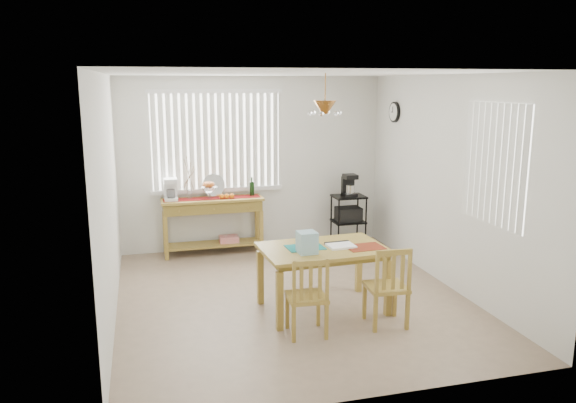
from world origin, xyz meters
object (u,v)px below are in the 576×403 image
object	(u,v)px
wire_cart	(348,216)
chair_left	(307,297)
sideboard	(213,212)
dining_table	(323,254)
chair_right	(388,287)
cart_items	(349,186)

from	to	relation	value
wire_cart	chair_left	size ratio (longest dim) A/B	0.97
sideboard	dining_table	distance (m)	2.60
sideboard	chair_right	bearing A→B (deg)	-65.01
dining_table	chair_right	xyz separation A→B (m)	(0.51, -0.59, -0.21)
wire_cart	cart_items	bearing A→B (deg)	90.00
cart_items	chair_left	bearing A→B (deg)	-117.99
sideboard	wire_cart	size ratio (longest dim) A/B	1.83
cart_items	chair_right	size ratio (longest dim) A/B	0.38
sideboard	dining_table	size ratio (longest dim) A/B	1.06
wire_cart	chair_left	xyz separation A→B (m)	(-1.51, -2.83, -0.08)
cart_items	chair_left	world-z (taller)	cart_items
dining_table	chair_left	world-z (taller)	chair_left
wire_cart	chair_right	distance (m)	2.90
chair_right	dining_table	bearing A→B (deg)	131.01
dining_table	cart_items	bearing A→B (deg)	62.81
chair_right	cart_items	bearing A→B (deg)	77.27
cart_items	chair_left	distance (m)	3.27
chair_right	sideboard	bearing A→B (deg)	114.99
sideboard	wire_cart	world-z (taller)	sideboard
dining_table	chair_left	xyz separation A→B (m)	(-0.36, -0.60, -0.23)
cart_items	chair_right	bearing A→B (deg)	-102.73
cart_items	wire_cart	bearing A→B (deg)	-90.00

